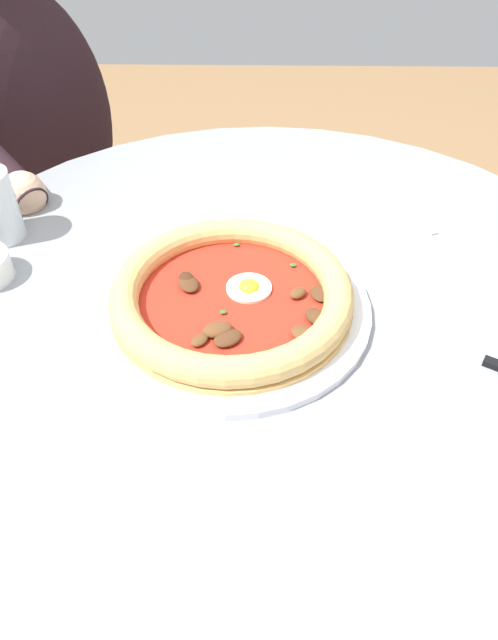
{
  "coord_description": "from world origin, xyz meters",
  "views": [
    {
      "loc": [
        0.02,
        0.55,
        1.2
      ],
      "look_at": [
        0.03,
        0.03,
        0.72
      ],
      "focal_mm": 31.86,
      "sensor_mm": 36.0,
      "label": 1
    }
  ],
  "objects_px": {
    "cafe_chair_diner": "(18,191)",
    "dining_table": "(269,366)",
    "diner_person": "(46,217)",
    "pizza_on_plate": "(232,297)",
    "fork_utensil": "(404,201)"
  },
  "relations": [
    {
      "from": "dining_table",
      "to": "pizza_on_plate",
      "type": "bearing_deg",
      "value": 30.81
    },
    {
      "from": "dining_table",
      "to": "fork_utensil",
      "type": "xyz_separation_m",
      "value": [
        -0.21,
        -0.23,
        0.13
      ]
    },
    {
      "from": "dining_table",
      "to": "fork_utensil",
      "type": "bearing_deg",
      "value": -132.5
    },
    {
      "from": "cafe_chair_diner",
      "to": "diner_person",
      "type": "bearing_deg",
      "value": 132.34
    },
    {
      "from": "pizza_on_plate",
      "to": "diner_person",
      "type": "xyz_separation_m",
      "value": [
        0.44,
        -0.55,
        -0.24
      ]
    },
    {
      "from": "pizza_on_plate",
      "to": "cafe_chair_diner",
      "type": "height_order",
      "value": "cafe_chair_diner"
    },
    {
      "from": "diner_person",
      "to": "cafe_chair_diner",
      "type": "relative_size",
      "value": 1.38
    },
    {
      "from": "dining_table",
      "to": "cafe_chair_diner",
      "type": "relative_size",
      "value": 1.18
    },
    {
      "from": "pizza_on_plate",
      "to": "cafe_chair_diner",
      "type": "bearing_deg",
      "value": -50.72
    },
    {
      "from": "dining_table",
      "to": "pizza_on_plate",
      "type": "distance_m",
      "value": 0.16
    },
    {
      "from": "dining_table",
      "to": "diner_person",
      "type": "distance_m",
      "value": 0.72
    },
    {
      "from": "cafe_chair_diner",
      "to": "dining_table",
      "type": "bearing_deg",
      "value": 133.04
    },
    {
      "from": "diner_person",
      "to": "cafe_chair_diner",
      "type": "distance_m",
      "value": 0.14
    },
    {
      "from": "pizza_on_plate",
      "to": "cafe_chair_diner",
      "type": "xyz_separation_m",
      "value": [
        0.53,
        -0.65,
        -0.24
      ]
    },
    {
      "from": "pizza_on_plate",
      "to": "fork_utensil",
      "type": "height_order",
      "value": "pizza_on_plate"
    }
  ]
}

